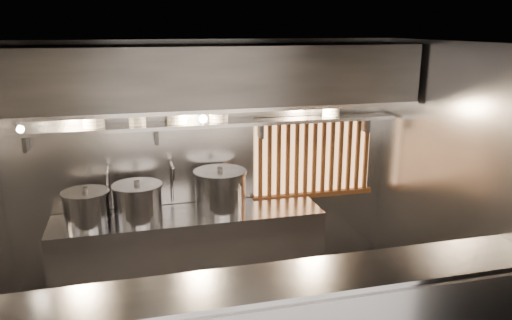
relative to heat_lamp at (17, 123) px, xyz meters
name	(u,v)px	position (x,y,z in m)	size (l,w,h in m)	color
ceiling	(234,43)	(1.90, -0.85, 0.73)	(4.50, 4.50, 0.00)	black
wall_back	(209,161)	(1.90, 0.65, -0.67)	(4.50, 4.50, 0.00)	gray
wall_right	(454,184)	(4.15, -0.85, -0.67)	(3.00, 3.00, 0.00)	gray
cooking_bench	(190,251)	(1.60, 0.28, -1.62)	(3.00, 0.70, 0.90)	#9E9EA4
bowl_shelf	(211,124)	(1.90, 0.47, -0.19)	(4.40, 0.34, 0.04)	#9E9EA4
exhaust_hood	(213,77)	(1.90, 0.25, 0.36)	(4.40, 0.81, 0.65)	#2D2D30
wood_screen	(314,157)	(3.20, 0.60, -0.69)	(1.56, 0.09, 1.04)	#FAB570
faucet_left	(108,179)	(0.75, 0.52, -0.76)	(0.04, 0.30, 0.50)	silver
faucet_right	(172,174)	(1.45, 0.52, -0.76)	(0.04, 0.30, 0.50)	silver
heat_lamp	(17,123)	(0.00, 0.00, 0.00)	(0.25, 0.35, 0.20)	#9E9EA4
pendant_bulb	(203,119)	(1.80, 0.35, -0.11)	(0.09, 0.09, 0.19)	#2D2D30
stock_pot_left	(138,202)	(1.05, 0.25, -0.96)	(0.56, 0.56, 0.44)	#9E9EA4
stock_pot_mid	(87,208)	(0.52, 0.24, -0.98)	(0.54, 0.54, 0.41)	#9E9EA4
stock_pot_right	(220,190)	(1.97, 0.31, -0.93)	(0.62, 0.62, 0.51)	#9E9EA4
bowl_stack_0	(94,120)	(0.65, 0.47, -0.08)	(0.24, 0.24, 0.17)	white
bowl_stack_1	(137,118)	(1.10, 0.47, -0.08)	(0.20, 0.20, 0.17)	white
bowl_stack_2	(177,116)	(1.53, 0.47, -0.08)	(0.24, 0.24, 0.17)	white
bowl_stack_3	(219,117)	(1.99, 0.47, -0.12)	(0.23, 0.23, 0.09)	white
bowl_stack_4	(331,111)	(3.34, 0.47, -0.10)	(0.22, 0.22, 0.13)	white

